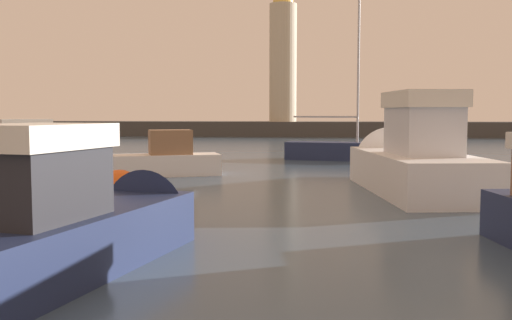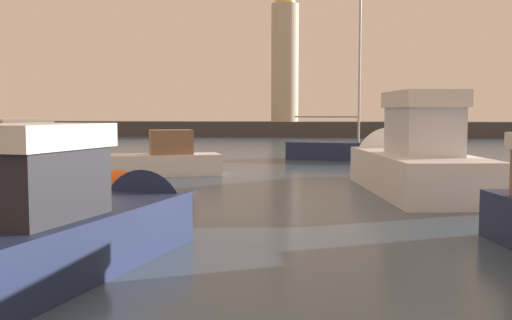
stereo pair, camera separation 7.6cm
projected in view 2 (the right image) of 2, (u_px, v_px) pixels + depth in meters
ground_plane at (326, 159)px, 31.20m from camera, size 220.00×220.00×0.00m
breakwater at (327, 129)px, 60.88m from camera, size 80.18×4.38×1.54m
lighthouse at (285, 54)px, 60.80m from camera, size 2.82×2.82×14.73m
motorboat_2 at (404, 160)px, 19.30m from camera, size 3.96×9.38×3.69m
motorboat_4 at (144, 161)px, 22.87m from camera, size 5.80×3.45×2.07m
motorboat_6 at (90, 219)px, 9.60m from camera, size 3.05×7.14×2.63m
sailboat_moored at (347, 150)px, 30.43m from camera, size 6.31×2.63×8.27m
mooring_buoy at (119, 192)px, 14.26m from camera, size 1.08×1.08×1.08m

